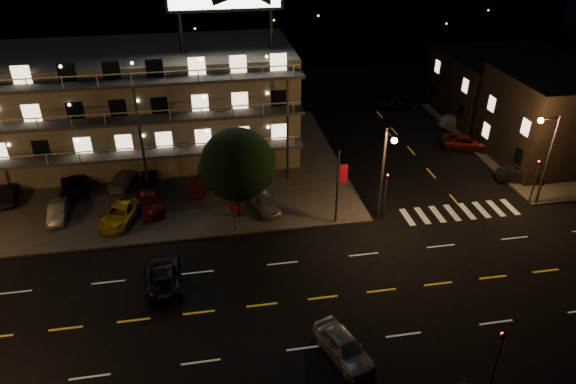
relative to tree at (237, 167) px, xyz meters
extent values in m
plane|color=black|center=(2.46, -10.60, -4.62)|extent=(140.00, 140.00, 0.00)
cube|color=#353533|center=(-11.54, 9.40, -4.54)|extent=(44.00, 24.00, 0.15)
cube|color=#353533|center=(32.46, 9.40, -4.54)|extent=(16.00, 24.00, 0.15)
cube|color=gray|center=(-7.54, 13.40, 0.38)|extent=(28.00, 12.00, 10.00)
cube|color=gray|center=(-7.54, 13.40, 5.63)|extent=(28.00, 12.00, 0.50)
cube|color=#353533|center=(-7.54, 6.50, -1.47)|extent=(28.00, 1.80, 0.25)
cube|color=#353533|center=(-7.54, 6.50, 1.73)|extent=(28.00, 1.80, 0.25)
cube|color=#353533|center=(-7.54, 6.50, 4.93)|extent=(28.00, 1.80, 0.25)
cylinder|color=black|center=(-3.54, 11.40, 7.63)|extent=(0.36, 0.36, 3.50)
cylinder|color=black|center=(4.46, 11.40, 7.63)|extent=(0.36, 0.36, 3.50)
cube|color=black|center=(32.46, 5.40, -0.37)|extent=(14.00, 10.00, 8.50)
cube|color=black|center=(32.46, 17.40, -1.12)|extent=(14.00, 12.00, 7.00)
cylinder|color=#2D2D30|center=(10.96, -2.30, -0.62)|extent=(0.20, 0.20, 8.00)
cylinder|color=#2D2D30|center=(10.96, -3.10, 3.18)|extent=(0.12, 1.80, 0.12)
sphere|color=#FD963F|center=(10.96, -3.90, 3.08)|extent=(0.44, 0.44, 0.44)
cylinder|color=#2D2D30|center=(24.96, -2.30, -0.62)|extent=(0.20, 0.20, 8.00)
cylinder|color=#2D2D30|center=(24.16, -2.30, 3.18)|extent=(1.80, 0.12, 0.12)
sphere|color=#FD963F|center=(23.36, -2.30, 3.08)|extent=(0.44, 0.44, 0.44)
cylinder|color=#2D2D30|center=(11.46, -2.10, -2.82)|extent=(0.14, 0.14, 3.60)
imported|color=black|center=(11.46, -2.10, -0.52)|extent=(0.20, 0.16, 1.00)
sphere|color=#FF0C0C|center=(11.46, -2.22, -0.62)|extent=(0.14, 0.14, 0.14)
cylinder|color=#2D2D30|center=(11.46, -19.10, -2.82)|extent=(0.14, 0.14, 3.60)
imported|color=black|center=(11.46, -19.10, -0.52)|extent=(0.20, 0.16, 1.00)
sphere|color=#FF0C0C|center=(11.46, -18.98, -0.62)|extent=(0.14, 0.14, 0.14)
cylinder|color=#2D2D30|center=(24.46, -2.10, -2.82)|extent=(0.14, 0.14, 3.60)
imported|color=black|center=(24.46, -2.10, -0.52)|extent=(0.16, 0.20, 1.00)
sphere|color=#FF0C0C|center=(24.34, -2.10, -0.62)|extent=(0.14, 0.14, 0.14)
cylinder|color=#2D2D30|center=(7.46, -2.20, -1.42)|extent=(0.16, 0.16, 6.40)
cube|color=red|center=(7.91, -2.20, -0.22)|extent=(0.60, 0.04, 1.60)
cylinder|color=#2D2D30|center=(-0.54, -2.00, -3.52)|extent=(0.08, 0.08, 2.20)
cylinder|color=red|center=(-0.54, -2.05, -2.47)|extent=(0.91, 0.04, 0.91)
cylinder|color=black|center=(0.05, -0.01, -3.14)|extent=(0.55, 0.55, 2.65)
sphere|color=black|center=(0.05, -0.01, 0.18)|extent=(5.75, 5.75, 5.75)
sphere|color=black|center=(-1.27, 0.43, -0.49)|extent=(3.54, 3.54, 3.54)
sphere|color=black|center=(1.27, -0.45, -0.26)|extent=(3.32, 3.32, 3.32)
imported|color=gray|center=(-14.40, 2.09, -3.85)|extent=(1.60, 3.81, 1.22)
imported|color=gold|center=(-9.37, 0.81, -3.79)|extent=(3.48, 5.27, 1.35)
imported|color=#5D150D|center=(-7.27, 2.31, -3.80)|extent=(2.98, 4.88, 1.32)
imported|color=gray|center=(2.05, 0.59, -3.77)|extent=(2.81, 4.39, 1.39)
imported|color=black|center=(-19.19, 5.62, -3.83)|extent=(2.02, 4.04, 1.27)
imported|color=black|center=(-13.91, 6.61, -3.77)|extent=(3.17, 5.32, 1.39)
imported|color=gray|center=(-9.51, 6.90, -3.80)|extent=(3.34, 4.92, 1.32)
imported|color=black|center=(-7.63, 6.90, -3.85)|extent=(1.87, 3.74, 1.22)
imported|color=#5D150D|center=(-2.80, 4.78, -3.82)|extent=(2.74, 4.13, 1.29)
imported|color=black|center=(25.65, 1.45, -3.95)|extent=(4.26, 2.66, 1.32)
imported|color=#5D150D|center=(24.32, 8.91, -3.90)|extent=(5.65, 4.12, 1.43)
imported|color=gray|center=(25.83, 14.65, -3.97)|extent=(4.63, 2.43, 1.28)
imported|color=black|center=(20.83, 21.36, -3.87)|extent=(4.66, 2.87, 1.48)
imported|color=gray|center=(4.48, -15.54, -3.86)|extent=(3.16, 4.78, 1.51)
imported|color=black|center=(-5.77, -7.44, -3.92)|extent=(2.68, 5.18, 1.40)
camera|label=1|loc=(-2.13, -35.23, 18.25)|focal=32.00mm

